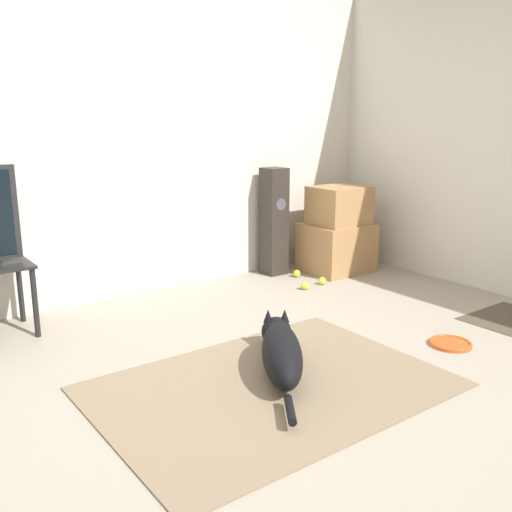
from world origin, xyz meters
name	(u,v)px	position (x,y,z in m)	size (l,w,h in m)	color
ground_plane	(274,403)	(0.00, 0.00, 0.00)	(12.00, 12.00, 0.00)	#9E9384
wall_back	(98,132)	(0.00, 2.10, 1.27)	(8.00, 0.06, 2.55)	beige
area_rug	(271,386)	(0.10, 0.14, 0.01)	(1.80, 1.28, 0.01)	#847056
dog	(281,351)	(0.24, 0.25, 0.13)	(0.67, 0.93, 0.25)	black
frisbee	(450,343)	(1.34, -0.07, 0.01)	(0.26, 0.26, 0.03)	#DB511E
cardboard_box_lower	(337,247)	(2.01, 1.63, 0.22)	(0.58, 0.49, 0.44)	#A87A4C
cardboard_box_upper	(339,205)	(2.01, 1.61, 0.61)	(0.48, 0.40, 0.34)	#A87A4C
floor_speaker	(274,222)	(1.49, 1.91, 0.48)	(0.19, 0.20, 0.95)	#2D2823
tennis_ball_by_boxes	(322,281)	(1.60, 1.37, 0.03)	(0.07, 0.07, 0.07)	#C6E033
tennis_ball_near_speaker	(305,286)	(1.39, 1.35, 0.03)	(0.07, 0.07, 0.07)	#C6E033
tennis_ball_loose_on_carpet	(297,273)	(1.58, 1.68, 0.03)	(0.07, 0.07, 0.07)	#C6E033
door_mat	(510,319)	(2.09, -0.04, 0.00)	(0.63, 0.48, 0.01)	#4C4233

